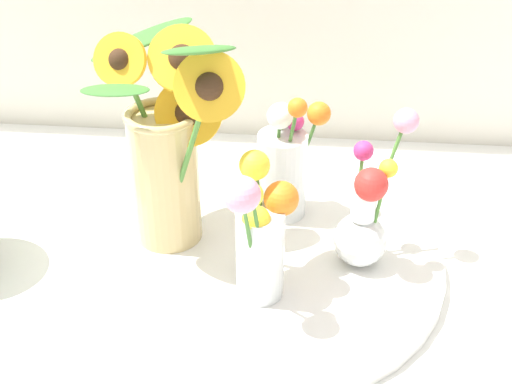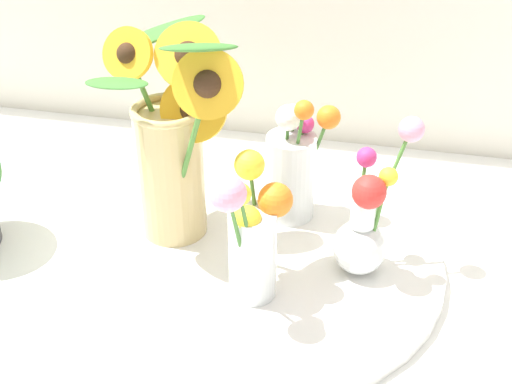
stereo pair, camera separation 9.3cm
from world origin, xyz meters
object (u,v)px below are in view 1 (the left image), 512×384
(mason_jar_sunflowers, at_px, (167,149))
(serving_tray, at_px, (256,259))
(vase_bulb_right, at_px, (366,217))
(vase_small_back, at_px, (284,164))
(vase_small_center, at_px, (260,232))

(mason_jar_sunflowers, bearing_deg, serving_tray, -14.98)
(vase_bulb_right, xyz_separation_m, vase_small_back, (-0.11, 0.11, 0.01))
(mason_jar_sunflowers, distance_m, vase_small_back, 0.18)
(mason_jar_sunflowers, bearing_deg, vase_small_back, 26.52)
(mason_jar_sunflowers, bearing_deg, vase_small_center, -40.35)
(serving_tray, height_order, vase_bulb_right, vase_bulb_right)
(vase_small_back, bearing_deg, serving_tray, -105.78)
(mason_jar_sunflowers, distance_m, vase_small_center, 0.18)
(mason_jar_sunflowers, distance_m, vase_bulb_right, 0.28)
(serving_tray, xyz_separation_m, vase_bulb_right, (0.15, 0.00, 0.08))
(vase_bulb_right, height_order, vase_small_back, vase_bulb_right)
(vase_small_center, height_order, vase_small_back, vase_small_center)
(serving_tray, height_order, vase_small_back, vase_small_back)
(vase_small_back, bearing_deg, vase_small_center, -95.54)
(mason_jar_sunflowers, bearing_deg, vase_bulb_right, -6.81)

